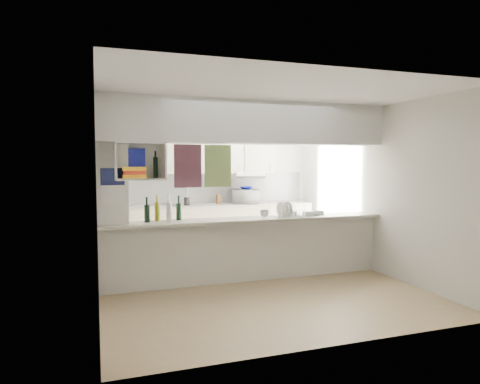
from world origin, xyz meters
name	(u,v)px	position (x,y,z in m)	size (l,w,h in m)	color
floor	(248,280)	(0.00, 0.00, 0.00)	(4.80, 4.80, 0.00)	tan
ceiling	(249,102)	(0.00, 0.00, 2.60)	(4.80, 4.80, 0.00)	white
wall_back	(208,184)	(0.00, 2.40, 1.30)	(4.20, 4.20, 0.00)	silver
wall_left	(97,196)	(-2.10, 0.00, 1.30)	(4.80, 4.80, 0.00)	silver
wall_right	(371,189)	(2.10, 0.00, 1.30)	(4.80, 4.80, 0.00)	silver
servery_partition	(237,168)	(-0.17, 0.00, 1.66)	(4.20, 0.50, 2.60)	silver
cubby_shelf	(138,164)	(-1.57, -0.06, 1.71)	(0.65, 0.35, 0.50)	white
kitchen_run	(219,209)	(0.16, 2.14, 0.83)	(3.60, 0.63, 2.24)	silver
microwave	(246,197)	(0.68, 2.07, 1.06)	(0.51, 0.35, 0.28)	white
bowl	(246,188)	(0.68, 2.05, 1.23)	(0.24, 0.24, 0.06)	#0C1387
dish_rack	(287,210)	(0.60, -0.01, 1.01)	(0.51, 0.43, 0.23)	silver
cup	(264,213)	(0.23, -0.05, 0.99)	(0.13, 0.13, 0.10)	white
wine_bottles	(163,211)	(-1.23, 0.07, 1.06)	(0.53, 0.16, 0.38)	black
plastic_tubs	(304,213)	(0.91, 0.01, 0.96)	(0.60, 0.23, 0.08)	silver
utensil_jar	(187,201)	(-0.47, 2.15, 1.00)	(0.11, 0.11, 0.15)	black
knife_block	(219,199)	(0.17, 2.18, 1.01)	(0.09, 0.07, 0.18)	brown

